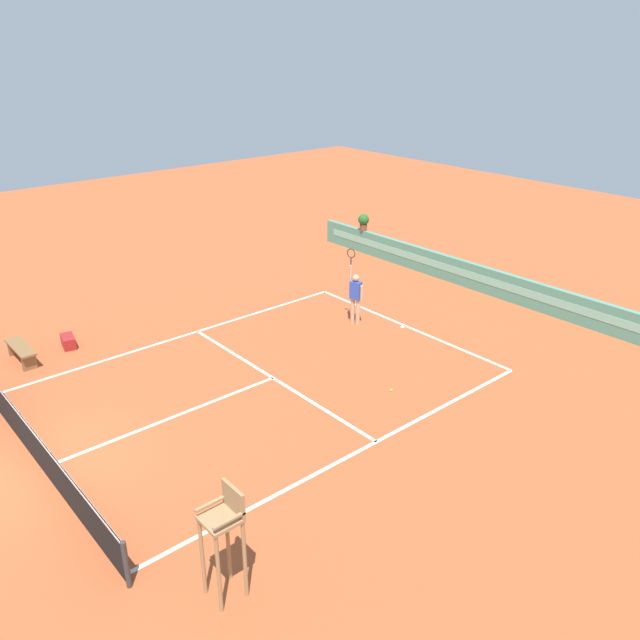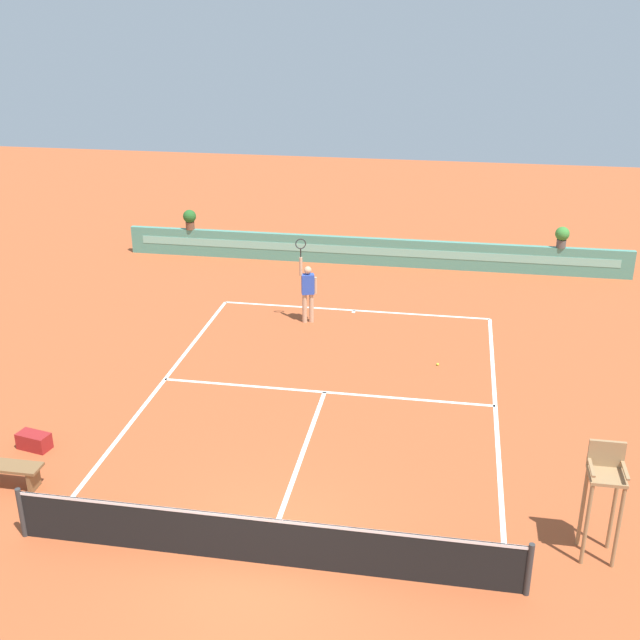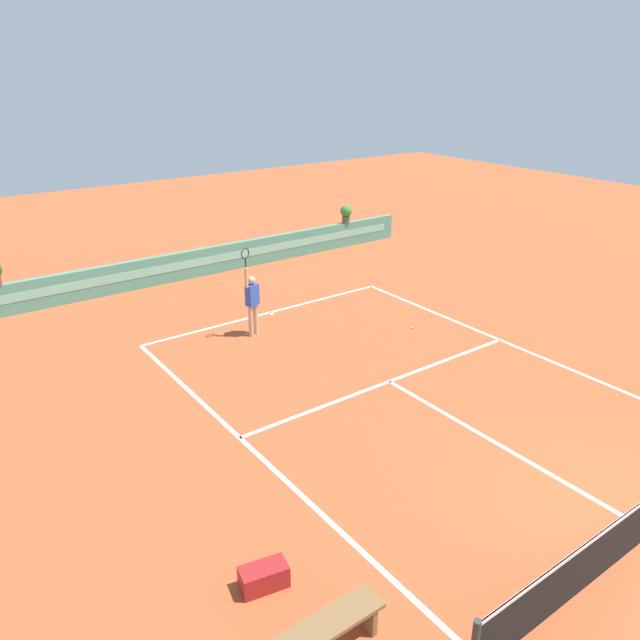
{
  "view_description": "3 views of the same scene",
  "coord_description": "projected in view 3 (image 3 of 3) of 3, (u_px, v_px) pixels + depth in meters",
  "views": [
    {
      "loc": [
        12.97,
        -2.93,
        8.81
      ],
      "look_at": [
        -0.49,
        8.57,
        1.0
      ],
      "focal_mm": 36.11,
      "sensor_mm": 36.0,
      "label": 1
    },
    {
      "loc": [
        2.85,
        -10.65,
        9.08
      ],
      "look_at": [
        -0.49,
        8.57,
        1.0
      ],
      "focal_mm": 44.51,
      "sensor_mm": 36.0,
      "label": 2
    },
    {
      "loc": [
        -9.05,
        -3.2,
        7.1
      ],
      "look_at": [
        -0.49,
        8.57,
        1.0
      ],
      "focal_mm": 34.47,
      "sensor_mm": 36.0,
      "label": 3
    }
  ],
  "objects": [
    {
      "name": "bench_courtside",
      "position": [
        328.0,
        630.0,
        7.89
      ],
      "size": [
        1.6,
        0.44,
        0.51
      ],
      "color": "brown",
      "rests_on": "ground"
    },
    {
      "name": "back_wall_barrier",
      "position": [
        203.0,
        262.0,
        22.07
      ],
      "size": [
        18.0,
        0.21,
        1.0
      ],
      "color": "#4C8E7A",
      "rests_on": "ground"
    },
    {
      "name": "ground_plane",
      "position": [
        401.0,
        388.0,
        14.52
      ],
      "size": [
        60.0,
        60.0,
        0.0
      ],
      "primitive_type": "plane",
      "color": "#A84C28"
    },
    {
      "name": "gear_bag",
      "position": [
        264.0,
        577.0,
        8.95
      ],
      "size": [
        0.76,
        0.49,
        0.36
      ],
      "primitive_type": "cube",
      "rotation": [
        0.0,
        0.0,
        -0.2
      ],
      "color": "maroon",
      "rests_on": "ground"
    },
    {
      "name": "court_lines",
      "position": [
        381.0,
        376.0,
        15.05
      ],
      "size": [
        8.32,
        11.94,
        0.01
      ],
      "color": "white",
      "rests_on": "ground"
    },
    {
      "name": "tennis_ball_near_baseline",
      "position": [
        412.0,
        328.0,
        17.75
      ],
      "size": [
        0.07,
        0.07,
        0.07
      ],
      "primitive_type": "sphere",
      "color": "#CCE033",
      "rests_on": "ground"
    },
    {
      "name": "tennis_player",
      "position": [
        252.0,
        300.0,
        16.98
      ],
      "size": [
        0.6,
        0.32,
        2.58
      ],
      "color": "tan",
      "rests_on": "ground"
    },
    {
      "name": "potted_plant_far_right",
      "position": [
        346.0,
        213.0,
        25.26
      ],
      "size": [
        0.48,
        0.48,
        0.72
      ],
      "color": "#514C47",
      "rests_on": "back_wall_barrier"
    }
  ]
}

